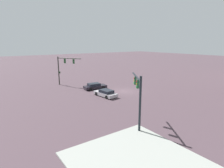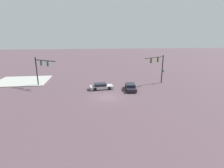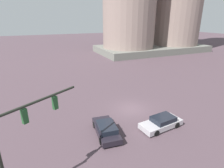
{
  "view_description": "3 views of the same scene",
  "coord_description": "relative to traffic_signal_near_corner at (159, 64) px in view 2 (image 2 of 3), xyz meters",
  "views": [
    {
      "loc": [
        27.58,
        -22.68,
        9.34
      ],
      "look_at": [
        -0.24,
        -2.73,
        1.75
      ],
      "focal_mm": 30.27,
      "sensor_mm": 36.0,
      "label": 1
    },
    {
      "loc": [
        2.81,
        28.07,
        10.26
      ],
      "look_at": [
        -0.81,
        -0.85,
        2.13
      ],
      "focal_mm": 27.62,
      "sensor_mm": 36.0,
      "label": 2
    },
    {
      "loc": [
        -10.61,
        -18.19,
        10.91
      ],
      "look_at": [
        -2.5,
        0.28,
        3.64
      ],
      "focal_mm": 29.58,
      "sensor_mm": 36.0,
      "label": 3
    }
  ],
  "objects": [
    {
      "name": "sidewalk_corner",
      "position": [
        30.63,
        -6.01,
        -4.29
      ],
      "size": [
        11.52,
        9.61,
        0.15
      ],
      "primitive_type": "cube",
      "color": "#9DA199",
      "rests_on": "ground"
    },
    {
      "name": "sedan_car_waiting_far",
      "position": [
        6.94,
        3.66,
        -3.79
      ],
      "size": [
        2.37,
        4.74,
        1.21
      ],
      "rotation": [
        0.0,
        0.0,
        1.46
      ],
      "color": "black",
      "rests_on": "ground"
    },
    {
      "name": "traffic_signal_opposite_side",
      "position": [
        24.91,
        -1.42,
        -0.27
      ],
      "size": [
        4.72,
        3.22,
        6.04
      ],
      "rotation": [
        0.0,
        0.0,
        2.55
      ],
      "color": "black",
      "rests_on": "ground"
    },
    {
      "name": "ground_plane",
      "position": [
        11.82,
        7.37,
        -4.37
      ],
      "size": [
        237.34,
        237.34,
        0.0
      ],
      "primitive_type": "plane",
      "color": "#4E3C44"
    },
    {
      "name": "traffic_signal_near_corner",
      "position": [
        0.0,
        0.0,
        0.0
      ],
      "size": [
        5.37,
        3.24,
        6.28
      ],
      "rotation": [
        0.0,
        0.0,
        0.55
      ],
      "color": "black",
      "rests_on": "ground"
    },
    {
      "name": "sedan_car_approaching",
      "position": [
        12.69,
        2.46,
        -3.79
      ],
      "size": [
        4.76,
        2.36,
        1.21
      ],
      "rotation": [
        0.0,
        0.0,
        3.25
      ],
      "color": "#B1ACB2",
      "rests_on": "ground"
    }
  ]
}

